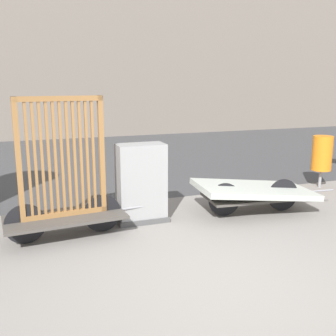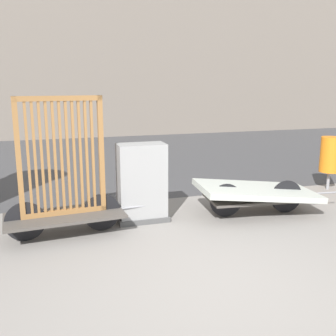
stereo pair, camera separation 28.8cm
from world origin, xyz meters
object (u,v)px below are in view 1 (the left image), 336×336
(bike_cart_with_mattress, at_px, (255,191))
(utility_cabinet, at_px, (141,186))
(trash_bin, at_px, (322,153))
(bike_cart_with_bedframe, at_px, (64,191))

(bike_cart_with_mattress, relative_size, utility_cabinet, 2.06)
(utility_cabinet, bearing_deg, trash_bin, 9.39)
(bike_cart_with_mattress, relative_size, trash_bin, 2.34)
(bike_cart_with_mattress, bearing_deg, bike_cart_with_bedframe, -174.71)
(bike_cart_with_bedframe, distance_m, utility_cabinet, 1.23)
(utility_cabinet, bearing_deg, bike_cart_with_bedframe, -166.53)
(utility_cabinet, xyz_separation_m, trash_bin, (4.09, 0.68, 0.15))
(bike_cart_with_mattress, height_order, trash_bin, trash_bin)
(bike_cart_with_mattress, xyz_separation_m, trash_bin, (2.21, 0.96, 0.35))
(trash_bin, bearing_deg, bike_cart_with_bedframe, -169.68)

